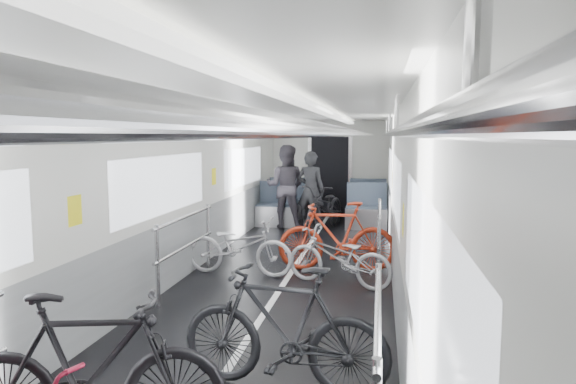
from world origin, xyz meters
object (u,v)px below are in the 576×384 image
(bike_right_near, at_px, (284,328))
(bike_left_far, at_px, (239,246))
(person_standing, at_px, (311,190))
(person_seated, at_px, (286,186))
(bike_left_mid, at_px, (90,371))
(bike_aisle, at_px, (326,207))
(bike_right_mid, at_px, (338,257))
(bike_right_far, at_px, (337,237))

(bike_right_near, bearing_deg, bike_left_far, -153.17)
(person_standing, relative_size, person_seated, 0.93)
(bike_left_mid, distance_m, bike_aisle, 8.01)
(bike_aisle, bearing_deg, person_standing, 178.73)
(bike_right_mid, bearing_deg, bike_left_mid, 0.91)
(bike_aisle, bearing_deg, bike_left_mid, -79.81)
(bike_left_mid, xyz_separation_m, bike_left_far, (-0.20, 4.24, -0.10))
(bike_aisle, bearing_deg, bike_left_far, -88.14)
(bike_left_mid, distance_m, bike_right_far, 4.85)
(bike_right_near, distance_m, bike_right_far, 3.72)
(bike_left_far, height_order, bike_right_far, bike_right_far)
(bike_right_near, height_order, bike_aisle, bike_right_near)
(bike_left_far, xyz_separation_m, bike_right_mid, (1.47, -0.30, -0.03))
(bike_right_far, relative_size, person_seated, 0.96)
(bike_right_mid, bearing_deg, bike_right_near, 15.05)
(bike_left_far, relative_size, person_standing, 0.95)
(bike_right_near, bearing_deg, person_standing, -168.60)
(person_seated, bearing_deg, bike_left_far, 92.41)
(bike_left_far, xyz_separation_m, person_seated, (-0.05, 3.99, 0.49))
(bike_left_mid, xyz_separation_m, bike_right_near, (1.08, 0.99, -0.01))
(bike_aisle, xyz_separation_m, person_seated, (-0.92, 0.26, 0.41))
(bike_right_mid, distance_m, person_standing, 4.27)
(person_standing, bearing_deg, bike_right_far, 119.06)
(bike_left_far, distance_m, bike_right_mid, 1.50)
(bike_left_mid, relative_size, bike_right_mid, 1.16)
(bike_left_mid, distance_m, bike_left_far, 4.25)
(bike_left_far, relative_size, bike_right_far, 0.92)
(bike_left_far, bearing_deg, bike_aisle, -8.41)
(person_standing, xyz_separation_m, person_seated, (-0.58, 0.16, 0.06))
(bike_left_far, bearing_deg, bike_right_mid, -96.87)
(bike_right_mid, bearing_deg, person_seated, -141.66)
(bike_left_mid, relative_size, bike_left_far, 1.08)
(bike_right_near, xyz_separation_m, bike_right_mid, (0.20, 2.95, -0.12))
(bike_right_far, relative_size, bike_aisle, 0.92)
(bike_right_near, bearing_deg, bike_right_far, -176.28)
(bike_right_near, bearing_deg, bike_aisle, -171.29)
(bike_left_far, relative_size, person_seated, 0.88)
(bike_right_far, height_order, bike_aisle, bike_right_far)
(bike_left_mid, height_order, bike_left_far, bike_left_mid)
(bike_right_near, bearing_deg, bike_right_mid, -178.37)
(bike_left_far, bearing_deg, person_standing, -3.15)
(bike_left_far, distance_m, bike_right_far, 1.46)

